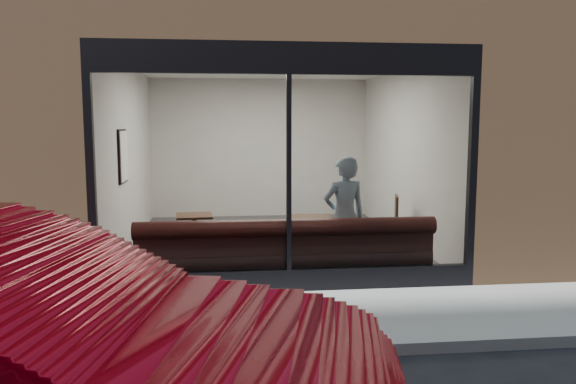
{
  "coord_description": "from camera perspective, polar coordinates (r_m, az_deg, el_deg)",
  "views": [
    {
      "loc": [
        -0.81,
        -5.04,
        2.21
      ],
      "look_at": [
        0.03,
        2.4,
        1.27
      ],
      "focal_mm": 35.0,
      "sensor_mm": 36.0,
      "label": 1
    }
  ],
  "objects": [
    {
      "name": "sidewalk_near",
      "position": [
        6.48,
        1.16,
        -12.74
      ],
      "size": [
        40.0,
        2.0,
        0.01
      ],
      "primitive_type": "cube",
      "color": "gray",
      "rests_on": "ground"
    },
    {
      "name": "ground",
      "position": [
        5.56,
        2.57,
        -16.27
      ],
      "size": [
        120.0,
        120.0,
        0.0
      ],
      "primitive_type": "plane",
      "color": "black",
      "rests_on": "ground"
    },
    {
      "name": "cafe_wall_back",
      "position": [
        13.07,
        -2.88,
        4.44
      ],
      "size": [
        5.0,
        0.0,
        5.0
      ],
      "primitive_type": "plane",
      "rotation": [
        1.57,
        0.0,
        0.0
      ],
      "color": "beige",
      "rests_on": "ground"
    },
    {
      "name": "host_building_pier_left",
      "position": [
        13.38,
        -19.17,
        4.12
      ],
      "size": [
        2.5,
        12.0,
        3.2
      ],
      "primitive_type": "cube",
      "color": "brown",
      "rests_on": "ground"
    },
    {
      "name": "cafe_table_right",
      "position": [
        8.57,
        2.17,
        -2.75
      ],
      "size": [
        0.78,
        0.78,
        0.05
      ],
      "primitive_type": "cube",
      "rotation": [
        0.0,
        0.0,
        -0.13
      ],
      "color": "#321C13",
      "rests_on": "cafe_floor"
    },
    {
      "name": "cafe_table_left",
      "position": [
        8.96,
        -9.5,
        -2.4
      ],
      "size": [
        0.6,
        0.6,
        0.04
      ],
      "primitive_type": "cube",
      "rotation": [
        0.0,
        0.0,
        0.08
      ],
      "color": "#321C13",
      "rests_on": "cafe_floor"
    },
    {
      "name": "cafe_ceiling",
      "position": [
        10.12,
        -1.86,
        12.68
      ],
      "size": [
        6.0,
        6.0,
        0.0
      ],
      "primitive_type": "plane",
      "rotation": [
        3.14,
        0.0,
        0.0
      ],
      "color": "white",
      "rests_on": "host_building_upper"
    },
    {
      "name": "banquette",
      "position": [
        7.79,
        -0.26,
        -7.62
      ],
      "size": [
        4.0,
        0.55,
        0.45
      ],
      "primitive_type": "cube",
      "color": "#3C1816",
      "rests_on": "cafe_floor"
    },
    {
      "name": "host_building_pier_right",
      "position": [
        13.83,
        12.86,
        4.42
      ],
      "size": [
        2.5,
        12.0,
        3.2
      ],
      "primitive_type": "cube",
      "color": "brown",
      "rests_on": "ground"
    },
    {
      "name": "storefront_mullion",
      "position": [
        7.17,
        0.08,
        1.86
      ],
      "size": [
        0.06,
        0.1,
        2.5
      ],
      "primitive_type": "cube",
      "color": "black",
      "rests_on": "storefront_kick"
    },
    {
      "name": "person",
      "position": [
        8.01,
        5.74,
        -2.56
      ],
      "size": [
        0.7,
        0.53,
        1.73
      ],
      "primitive_type": "imported",
      "rotation": [
        0.0,
        0.0,
        3.33
      ],
      "color": "#93B4CA",
      "rests_on": "cafe_floor"
    },
    {
      "name": "host_building_backfill",
      "position": [
        16.07,
        -3.55,
        4.94
      ],
      "size": [
        5.0,
        6.0,
        3.2
      ],
      "primitive_type": "cube",
      "color": "brown",
      "rests_on": "ground"
    },
    {
      "name": "wall_poster",
      "position": [
        9.55,
        -16.34,
        3.51
      ],
      "size": [
        0.02,
        0.61,
        0.82
      ],
      "primitive_type": "cube",
      "color": "white",
      "rests_on": "cafe_wall_left"
    },
    {
      "name": "storefront_glass",
      "position": [
        7.14,
        0.11,
        1.83
      ],
      "size": [
        4.8,
        0.0,
        4.8
      ],
      "primitive_type": "plane",
      "rotation": [
        1.57,
        0.0,
        0.0
      ],
      "color": "white",
      "rests_on": "storefront_kick"
    },
    {
      "name": "cafe_wall_right",
      "position": [
        10.59,
        11.76,
        3.68
      ],
      "size": [
        0.0,
        6.0,
        6.0
      ],
      "primitive_type": "plane",
      "rotation": [
        1.57,
        0.0,
        -1.57
      ],
      "color": "beige",
      "rests_on": "ground"
    },
    {
      "name": "cafe_floor",
      "position": [
        10.31,
        -1.79,
        -5.14
      ],
      "size": [
        6.0,
        6.0,
        0.0
      ],
      "primitive_type": "plane",
      "color": "#2D2D30",
      "rests_on": "ground"
    },
    {
      "name": "storefront_header",
      "position": [
        7.18,
        0.08,
        13.45
      ],
      "size": [
        5.0,
        0.1,
        0.4
      ],
      "primitive_type": "cube",
      "color": "black",
      "rests_on": "host_building_upper"
    },
    {
      "name": "cafe_wall_left",
      "position": [
        10.2,
        -15.93,
        3.43
      ],
      "size": [
        0.0,
        6.0,
        6.0
      ],
      "primitive_type": "plane",
      "rotation": [
        1.57,
        0.0,
        1.57
      ],
      "color": "beige",
      "rests_on": "ground"
    },
    {
      "name": "storefront_kick",
      "position": [
        7.43,
        0.08,
        -8.96
      ],
      "size": [
        5.0,
        0.1,
        0.3
      ],
      "primitive_type": "cube",
      "color": "black",
      "rests_on": "ground"
    },
    {
      "name": "cafe_chair_right",
      "position": [
        9.95,
        9.79,
        -4.39
      ],
      "size": [
        0.57,
        0.57,
        0.04
      ],
      "primitive_type": "cube",
      "rotation": [
        0.0,
        0.0,
        2.89
      ],
      "color": "#321C13",
      "rests_on": "cafe_floor"
    },
    {
      "name": "kerb_near",
      "position": [
        5.49,
        2.66,
        -15.9
      ],
      "size": [
        40.0,
        0.1,
        0.12
      ],
      "primitive_type": "cube",
      "color": "gray",
      "rests_on": "ground"
    }
  ]
}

